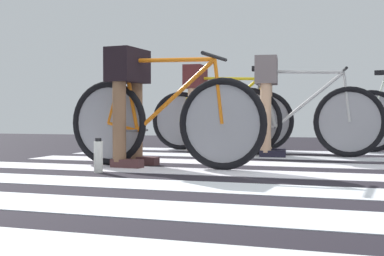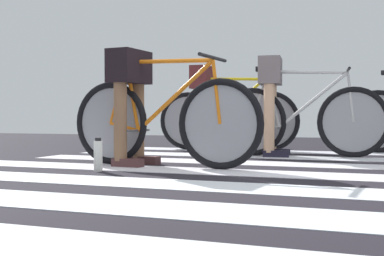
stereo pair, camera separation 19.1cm
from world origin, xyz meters
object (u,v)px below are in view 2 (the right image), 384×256
object	(u,v)px
cyclist_1_of_4	(130,91)
bicycle_3_of_4	(227,119)
cyclist_3_of_4	(203,96)
bicycle_1_of_4	(162,120)
cyclist_2_of_4	(271,92)
bicycle_2_of_4	(301,119)
water_bottle	(98,155)

from	to	relation	value
cyclist_1_of_4	bicycle_3_of_4	size ratio (longest dim) A/B	0.56
bicycle_3_of_4	cyclist_3_of_4	distance (m)	0.42
cyclist_1_of_4	cyclist_3_of_4	world-z (taller)	cyclist_3_of_4
bicycle_1_of_4	cyclist_1_of_4	distance (m)	0.40
cyclist_2_of_4	cyclist_3_of_4	bearing A→B (deg)	138.15
bicycle_1_of_4	cyclist_1_of_4	size ratio (longest dim) A/B	1.78
bicycle_2_of_4	bicycle_3_of_4	xyz separation A→B (m)	(-0.98, 0.68, 0.00)
bicycle_1_of_4	cyclist_3_of_4	xyz separation A→B (m)	(-0.36, 2.10, 0.28)
bicycle_1_of_4	bicycle_2_of_4	size ratio (longest dim) A/B	1.00
cyclist_2_of_4	water_bottle	distance (m)	2.18
bicycle_2_of_4	cyclist_1_of_4	bearing A→B (deg)	-137.92
bicycle_3_of_4	water_bottle	bearing A→B (deg)	-99.53
bicycle_2_of_4	cyclist_2_of_4	world-z (taller)	cyclist_2_of_4
bicycle_1_of_4	cyclist_1_of_4	world-z (taller)	cyclist_1_of_4
water_bottle	cyclist_1_of_4	bearing A→B (deg)	88.61
bicycle_1_of_4	cyclist_1_of_4	xyz separation A→B (m)	(-0.31, 0.03, 0.25)
cyclist_1_of_4	cyclist_2_of_4	distance (m)	1.66
cyclist_2_of_4	bicycle_2_of_4	bearing A→B (deg)	0.00
bicycle_3_of_4	cyclist_3_of_4	size ratio (longest dim) A/B	1.68
cyclist_3_of_4	cyclist_2_of_4	bearing A→B (deg)	-38.83
cyclist_1_of_4	bicycle_2_of_4	distance (m)	1.90
cyclist_2_of_4	cyclist_1_of_4	bearing A→B (deg)	-130.73
bicycle_3_of_4	bicycle_2_of_4	bearing A→B (deg)	-38.23
cyclist_3_of_4	water_bottle	xyz separation A→B (m)	(0.04, -2.58, -0.55)
bicycle_2_of_4	water_bottle	world-z (taller)	bicycle_2_of_4
cyclist_3_of_4	water_bottle	distance (m)	2.64
cyclist_1_of_4	cyclist_2_of_4	size ratio (longest dim) A/B	0.95
cyclist_1_of_4	water_bottle	world-z (taller)	cyclist_1_of_4
cyclist_3_of_4	cyclist_1_of_4	bearing A→B (deg)	-92.15
cyclist_2_of_4	cyclist_3_of_4	distance (m)	1.21
bicycle_2_of_4	cyclist_2_of_4	bearing A→B (deg)	-180.00
bicycle_2_of_4	bicycle_3_of_4	bearing A→B (deg)	138.75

